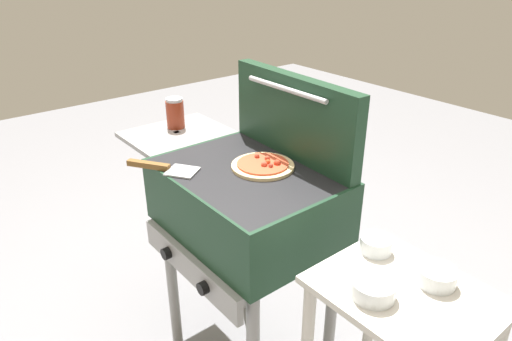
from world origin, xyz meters
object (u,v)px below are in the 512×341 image
topping_bowl_near (376,245)px  topping_bowl_far (373,289)px  sauce_jar (175,113)px  topping_bowl_middle (437,277)px  spatula (162,168)px  pizza_pepperoni (263,165)px  grill (244,206)px

topping_bowl_near → topping_bowl_far: same height
sauce_jar → topping_bowl_middle: (1.22, 0.05, -0.13)m
spatula → topping_bowl_middle: size_ratio=2.46×
sauce_jar → topping_bowl_middle: bearing=2.6°
pizza_pepperoni → topping_bowl_middle: pizza_pepperoni is taller
topping_bowl_far → grill: bearing=172.9°
topping_bowl_middle → pizza_pepperoni: bearing=-178.1°
grill → topping_bowl_far: grill is taller
sauce_jar → topping_bowl_middle: size_ratio=1.28×
topping_bowl_far → topping_bowl_middle: bearing=66.5°
sauce_jar → pizza_pepperoni: bearing=3.4°
grill → topping_bowl_far: 0.64m
pizza_pepperoni → sauce_jar: 0.55m
pizza_pepperoni → topping_bowl_near: size_ratio=2.42×
grill → spatula: bearing=-129.5°
grill → pizza_pepperoni: bearing=65.6°
pizza_pepperoni → grill: bearing=-114.4°
grill → sauce_jar: (-0.52, 0.03, 0.21)m
grill → topping_bowl_middle: grill is taller
pizza_pepperoni → spatula: bearing=-126.5°
grill → spatula: spatula is taller
topping_bowl_near → grill: bearing=-171.2°
spatula → topping_bowl_near: size_ratio=2.71×
pizza_pepperoni → spatula: 0.35m
pizza_pepperoni → spatula: (-0.21, -0.28, -0.00)m
sauce_jar → topping_bowl_far: 1.16m
sauce_jar → grill: bearing=-3.6°
spatula → topping_bowl_far: bearing=9.7°
topping_bowl_middle → topping_bowl_near: bearing=-177.9°
grill → topping_bowl_near: size_ratio=10.50×
sauce_jar → topping_bowl_near: sauce_jar is taller
spatula → topping_bowl_near: spatula is taller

